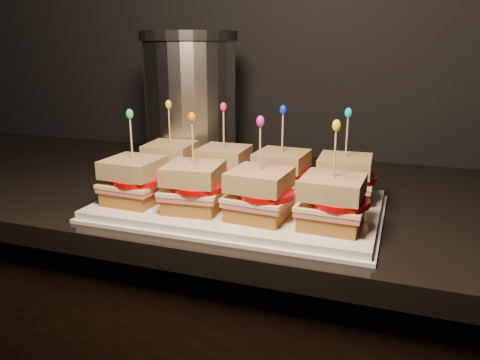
% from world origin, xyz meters
% --- Properties ---
extents(granite_slab, '(2.17, 0.63, 0.04)m').
position_xyz_m(granite_slab, '(0.56, 1.69, 0.88)').
color(granite_slab, black).
rests_on(granite_slab, cabinet).
extents(platter, '(0.47, 0.29, 0.02)m').
position_xyz_m(platter, '(0.49, 1.56, 0.91)').
color(platter, white).
rests_on(platter, granite_slab).
extents(platter_rim, '(0.48, 0.30, 0.01)m').
position_xyz_m(platter_rim, '(0.49, 1.56, 0.90)').
color(platter_rim, white).
rests_on(platter_rim, granite_slab).
extents(sandwich_0_bread_bot, '(0.09, 0.09, 0.02)m').
position_xyz_m(sandwich_0_bread_bot, '(0.33, 1.62, 0.93)').
color(sandwich_0_bread_bot, brown).
rests_on(sandwich_0_bread_bot, platter).
extents(sandwich_0_ham, '(0.10, 0.10, 0.01)m').
position_xyz_m(sandwich_0_ham, '(0.33, 1.62, 0.94)').
color(sandwich_0_ham, '#C65857').
rests_on(sandwich_0_ham, sandwich_0_bread_bot).
extents(sandwich_0_cheese, '(0.10, 0.10, 0.01)m').
position_xyz_m(sandwich_0_cheese, '(0.33, 1.62, 0.95)').
color(sandwich_0_cheese, '#FCDE9A').
rests_on(sandwich_0_cheese, sandwich_0_ham).
extents(sandwich_0_tomato, '(0.09, 0.09, 0.01)m').
position_xyz_m(sandwich_0_tomato, '(0.34, 1.62, 0.96)').
color(sandwich_0_tomato, '#B20607').
rests_on(sandwich_0_tomato, sandwich_0_cheese).
extents(sandwich_0_bread_top, '(0.09, 0.09, 0.03)m').
position_xyz_m(sandwich_0_bread_top, '(0.33, 1.62, 0.98)').
color(sandwich_0_bread_top, brown).
rests_on(sandwich_0_bread_top, sandwich_0_tomato).
extents(sandwich_0_pick, '(0.00, 0.00, 0.09)m').
position_xyz_m(sandwich_0_pick, '(0.33, 1.62, 1.02)').
color(sandwich_0_pick, tan).
rests_on(sandwich_0_pick, sandwich_0_bread_top).
extents(sandwich_0_frill, '(0.01, 0.01, 0.02)m').
position_xyz_m(sandwich_0_frill, '(0.33, 1.62, 1.07)').
color(sandwich_0_frill, yellow).
rests_on(sandwich_0_frill, sandwich_0_pick).
extents(sandwich_1_bread_bot, '(0.09, 0.09, 0.02)m').
position_xyz_m(sandwich_1_bread_bot, '(0.44, 1.62, 0.93)').
color(sandwich_1_bread_bot, brown).
rests_on(sandwich_1_bread_bot, platter).
extents(sandwich_1_ham, '(0.09, 0.09, 0.01)m').
position_xyz_m(sandwich_1_ham, '(0.44, 1.62, 0.94)').
color(sandwich_1_ham, '#C65857').
rests_on(sandwich_1_ham, sandwich_1_bread_bot).
extents(sandwich_1_cheese, '(0.10, 0.09, 0.01)m').
position_xyz_m(sandwich_1_cheese, '(0.44, 1.62, 0.95)').
color(sandwich_1_cheese, '#FCDE9A').
rests_on(sandwich_1_cheese, sandwich_1_ham).
extents(sandwich_1_tomato, '(0.09, 0.09, 0.01)m').
position_xyz_m(sandwich_1_tomato, '(0.45, 1.62, 0.96)').
color(sandwich_1_tomato, '#B20607').
rests_on(sandwich_1_tomato, sandwich_1_cheese).
extents(sandwich_1_bread_top, '(0.09, 0.09, 0.03)m').
position_xyz_m(sandwich_1_bread_top, '(0.44, 1.62, 0.98)').
color(sandwich_1_bread_top, brown).
rests_on(sandwich_1_bread_top, sandwich_1_tomato).
extents(sandwich_1_pick, '(0.00, 0.00, 0.09)m').
position_xyz_m(sandwich_1_pick, '(0.44, 1.62, 1.02)').
color(sandwich_1_pick, tan).
rests_on(sandwich_1_pick, sandwich_1_bread_top).
extents(sandwich_1_frill, '(0.01, 0.01, 0.02)m').
position_xyz_m(sandwich_1_frill, '(0.44, 1.62, 1.07)').
color(sandwich_1_frill, red).
rests_on(sandwich_1_frill, sandwich_1_pick).
extents(sandwich_2_bread_bot, '(0.09, 0.09, 0.02)m').
position_xyz_m(sandwich_2_bread_bot, '(0.55, 1.62, 0.93)').
color(sandwich_2_bread_bot, brown).
rests_on(sandwich_2_bread_bot, platter).
extents(sandwich_2_ham, '(0.10, 0.10, 0.01)m').
position_xyz_m(sandwich_2_ham, '(0.55, 1.62, 0.94)').
color(sandwich_2_ham, '#C65857').
rests_on(sandwich_2_ham, sandwich_2_bread_bot).
extents(sandwich_2_cheese, '(0.10, 0.10, 0.01)m').
position_xyz_m(sandwich_2_cheese, '(0.55, 1.62, 0.95)').
color(sandwich_2_cheese, '#FCDE9A').
rests_on(sandwich_2_cheese, sandwich_2_ham).
extents(sandwich_2_tomato, '(0.09, 0.09, 0.01)m').
position_xyz_m(sandwich_2_tomato, '(0.56, 1.62, 0.96)').
color(sandwich_2_tomato, '#B20607').
rests_on(sandwich_2_tomato, sandwich_2_cheese).
extents(sandwich_2_bread_top, '(0.09, 0.09, 0.03)m').
position_xyz_m(sandwich_2_bread_top, '(0.55, 1.62, 0.98)').
color(sandwich_2_bread_top, brown).
rests_on(sandwich_2_bread_top, sandwich_2_tomato).
extents(sandwich_2_pick, '(0.00, 0.00, 0.09)m').
position_xyz_m(sandwich_2_pick, '(0.55, 1.62, 1.02)').
color(sandwich_2_pick, tan).
rests_on(sandwich_2_pick, sandwich_2_bread_top).
extents(sandwich_2_frill, '(0.01, 0.01, 0.02)m').
position_xyz_m(sandwich_2_frill, '(0.55, 1.62, 1.07)').
color(sandwich_2_frill, '#042CCC').
rests_on(sandwich_2_frill, sandwich_2_pick).
extents(sandwich_3_bread_bot, '(0.09, 0.09, 0.02)m').
position_xyz_m(sandwich_3_bread_bot, '(0.66, 1.62, 0.93)').
color(sandwich_3_bread_bot, brown).
rests_on(sandwich_3_bread_bot, platter).
extents(sandwich_3_ham, '(0.10, 0.09, 0.01)m').
position_xyz_m(sandwich_3_ham, '(0.66, 1.62, 0.94)').
color(sandwich_3_ham, '#C65857').
rests_on(sandwich_3_ham, sandwich_3_bread_bot).
extents(sandwich_3_cheese, '(0.10, 0.10, 0.01)m').
position_xyz_m(sandwich_3_cheese, '(0.66, 1.62, 0.95)').
color(sandwich_3_cheese, '#FCDE9A').
rests_on(sandwich_3_cheese, sandwich_3_ham).
extents(sandwich_3_tomato, '(0.09, 0.09, 0.01)m').
position_xyz_m(sandwich_3_tomato, '(0.67, 1.62, 0.96)').
color(sandwich_3_tomato, '#B20607').
rests_on(sandwich_3_tomato, sandwich_3_cheese).
extents(sandwich_3_bread_top, '(0.09, 0.09, 0.03)m').
position_xyz_m(sandwich_3_bread_top, '(0.66, 1.62, 0.98)').
color(sandwich_3_bread_top, brown).
rests_on(sandwich_3_bread_top, sandwich_3_tomato).
extents(sandwich_3_pick, '(0.00, 0.00, 0.09)m').
position_xyz_m(sandwich_3_pick, '(0.66, 1.62, 1.02)').
color(sandwich_3_pick, tan).
rests_on(sandwich_3_pick, sandwich_3_bread_top).
extents(sandwich_3_frill, '(0.01, 0.01, 0.02)m').
position_xyz_m(sandwich_3_frill, '(0.66, 1.62, 1.07)').
color(sandwich_3_frill, '#05C4C1').
rests_on(sandwich_3_frill, sandwich_3_pick).
extents(sandwich_4_bread_bot, '(0.09, 0.09, 0.02)m').
position_xyz_m(sandwich_4_bread_bot, '(0.33, 1.49, 0.93)').
color(sandwich_4_bread_bot, brown).
rests_on(sandwich_4_bread_bot, platter).
extents(sandwich_4_ham, '(0.10, 0.09, 0.01)m').
position_xyz_m(sandwich_4_ham, '(0.33, 1.49, 0.94)').
color(sandwich_4_ham, '#C65857').
rests_on(sandwich_4_ham, sandwich_4_bread_bot).
extents(sandwich_4_cheese, '(0.10, 0.10, 0.01)m').
position_xyz_m(sandwich_4_cheese, '(0.33, 1.49, 0.95)').
color(sandwich_4_cheese, '#FCDE9A').
rests_on(sandwich_4_cheese, sandwich_4_ham).
extents(sandwich_4_tomato, '(0.09, 0.09, 0.01)m').
position_xyz_m(sandwich_4_tomato, '(0.34, 1.48, 0.96)').
color(sandwich_4_tomato, '#B20607').
rests_on(sandwich_4_tomato, sandwich_4_cheese).
extents(sandwich_4_bread_top, '(0.09, 0.09, 0.03)m').
position_xyz_m(sandwich_4_bread_top, '(0.33, 1.49, 0.98)').
color(sandwich_4_bread_top, brown).
rests_on(sandwich_4_bread_top, sandwich_4_tomato).
extents(sandwich_4_pick, '(0.00, 0.00, 0.09)m').
position_xyz_m(sandwich_4_pick, '(0.33, 1.49, 1.02)').
color(sandwich_4_pick, tan).
rests_on(sandwich_4_pick, sandwich_4_bread_top).
extents(sandwich_4_frill, '(0.01, 0.01, 0.02)m').
position_xyz_m(sandwich_4_frill, '(0.33, 1.49, 1.07)').
color(sandwich_4_frill, green).
rests_on(sandwich_4_frill, sandwich_4_pick).
extents(sandwich_5_bread_bot, '(0.09, 0.09, 0.02)m').
position_xyz_m(sandwich_5_bread_bot, '(0.44, 1.49, 0.93)').
color(sandwich_5_bread_bot, brown).
rests_on(sandwich_5_bread_bot, platter).
extents(sandwich_5_ham, '(0.10, 0.10, 0.01)m').
position_xyz_m(sandwich_5_ham, '(0.44, 1.49, 0.94)').
color(sandwich_5_ham, '#C65857').
rests_on(sandwich_5_ham, sandwich_5_bread_bot).
extents(sandwich_5_cheese, '(0.10, 0.10, 0.01)m').
position_xyz_m(sandwich_5_cheese, '(0.44, 1.49, 0.95)').
color(sandwich_5_cheese, '#FCDE9A').
rests_on(sandwich_5_cheese, sandwich_5_ham).
extents(sandwich_5_tomato, '(0.09, 0.09, 0.01)m').
position_xyz_m(sandwich_5_tomato, '(0.45, 1.48, 0.96)').
color(sandwich_5_tomato, '#B20607').
rests_on(sandwich_5_tomato, sandwich_5_cheese).
extents(sandwich_5_bread_top, '(0.09, 0.09, 0.03)m').
position_xyz_m(sandwich_5_bread_top, '(0.44, 1.49, 0.98)').
color(sandwich_5_bread_top, brown).
rests_on(sandwich_5_bread_top, sandwich_5_tomato).
extents(sandwich_5_pick, '(0.00, 0.00, 0.09)m').
position_xyz_m(sandwich_5_pick, '(0.44, 1.49, 1.02)').
color(sandwich_5_pick, tan).
rests_on(sandwich_5_pick, sandwich_5_bread_top).
extents(sandwich_5_frill, '(0.01, 0.01, 0.02)m').
position_xyz_m(sandwich_5_frill, '(0.44, 1.49, 1.07)').
color(sandwich_5_frill, '#EC5F05').
rests_on(sandwich_5_frill, sandwich_5_pick).
extents(sandwich_6_bread_bot, '(0.09, 0.09, 0.02)m').
position_xyz_m(sandwich_6_bread_bot, '(0.55, 1.49, 0.93)').
color(sandwich_6_bread_bot, brown).
rests_on(sandwich_6_bread_bot, platter).
extents(sandwich_6_ham, '(0.10, 0.10, 0.01)m').
position_xyz_m(sandwich_6_ham, '(0.55, 1.49, 0.94)').
color(sandwich_6_ham, '#C65857').
rests_on(sandwich_6_ham, sandwich_6_bread_bot).
extents(sandwich_6_cheese, '(0.10, 0.10, 0.01)m').
position_xyz_m(sandwich_6_cheese, '(0.55, 1.49, 0.95)').
color(sandwich_6_cheese, '#FCDE9A').
rests_on(sandwich_6_cheese, sandwich_6_ham).
extents(sandwich_6_tomato, '(0.09, 0.09, 0.01)m').
position_xyz_m(sandwich_6_tomato, '(0.56, 1.48, 0.96)').
color(sandwich_6_tomato, '#B20607').
rests_on(sandwich_6_tomato, sandwich_6_cheese).
extents(sandwich_6_bread_top, '(0.09, 0.09, 0.03)m').
position_xyz_m(sandwich_6_bread_top, '(0.55, 1.49, 0.98)').
color(sandwich_6_bread_top, brown).
rests_on(sandwich_6_bread_top, sandwich_6_tomato).
extents(sandwich_6_pick, '(0.00, 0.00, 0.09)m').
position_xyz_m(sandwich_6_pick, '(0.55, 1.49, 1.02)').
color(sandwich_6_pick, tan).
rests_on(sandwich_6_pick, sandwich_6_bread_top).
extents(sandwich_6_frill, '(0.01, 0.01, 0.02)m').
position_xyz_m(sandwich_6_frill, '(0.55, 1.49, 1.07)').
color(sandwich_6_frill, '#C81D92').
rests_on(sandwich_6_frill, sandwich_6_pick).
extents(sandwich_7_bread_bot, '(0.09, 0.09, 0.02)m').
position_xyz_m(sandwich_7_bread_bot, '(0.66, 1.49, 0.93)').
color(sandwich_7_bread_bot, brown).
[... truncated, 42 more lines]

